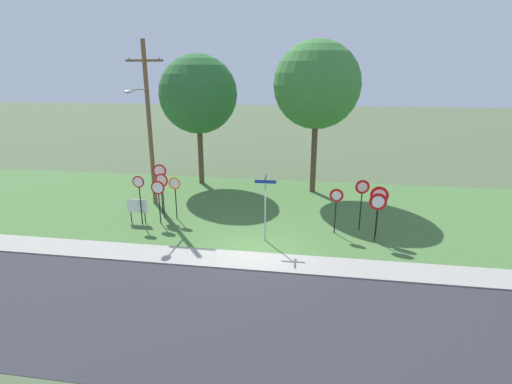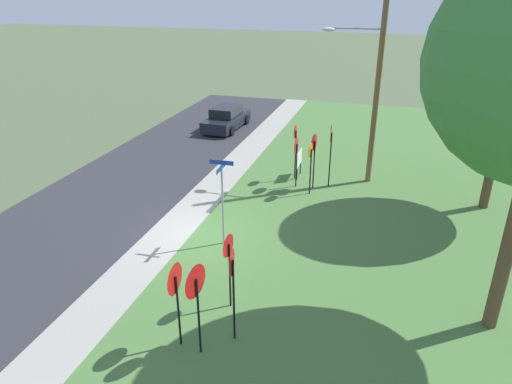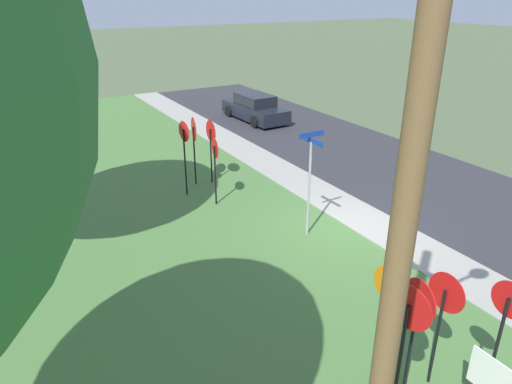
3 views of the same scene
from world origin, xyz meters
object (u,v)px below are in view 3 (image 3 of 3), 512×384
object	(u,v)px
stop_sign_far_left	(417,317)
yield_sign_far_left	(194,135)
yield_sign_near_right	(185,141)
utility_pole	(422,192)
yield_sign_near_left	(215,156)
stop_sign_near_left	(444,306)
stop_sign_far_center	(385,301)
stop_sign_far_right	(406,332)
street_name_post	(310,176)
stop_sign_near_right	(503,324)
yield_sign_far_right	(211,137)
parked_sedan_distant	(255,108)

from	to	relation	value
stop_sign_far_left	yield_sign_far_left	xyz separation A→B (m)	(10.83, -0.84, 0.08)
yield_sign_near_right	utility_pole	xyz separation A→B (m)	(-11.60, 2.34, 3.02)
yield_sign_near_left	yield_sign_near_right	bearing A→B (deg)	29.97
stop_sign_near_left	stop_sign_far_center	bearing A→B (deg)	49.51
stop_sign_far_left	yield_sign_near_right	world-z (taller)	yield_sign_near_right
stop_sign_far_right	stop_sign_far_left	bearing A→B (deg)	-69.56
stop_sign_far_center	street_name_post	xyz separation A→B (m)	(5.02, -2.05, 0.19)
stop_sign_near_right	yield_sign_far_right	distance (m)	11.53
yield_sign_far_left	street_name_post	xyz separation A→B (m)	(-5.12, -1.23, -0.03)
stop_sign_far_center	yield_sign_far_left	bearing A→B (deg)	-1.92
stop_sign_near_left	stop_sign_far_left	xyz separation A→B (m)	(-0.08, 0.75, 0.14)
stop_sign_far_left	yield_sign_far_right	distance (m)	10.80
yield_sign_near_right	yield_sign_far_right	xyz separation A→B (m)	(0.58, -1.22, -0.19)
stop_sign_near_left	parked_sedan_distant	size ratio (longest dim) A/B	0.51
street_name_post	utility_pole	size ratio (longest dim) A/B	0.33
stop_sign_near_left	parked_sedan_distant	distance (m)	18.85
yield_sign_near_left	street_name_post	xyz separation A→B (m)	(-3.20, -1.34, 0.16)
stop_sign_near_right	yield_sign_far_right	world-z (taller)	stop_sign_near_right
yield_sign_near_left	utility_pole	distance (m)	11.26
stop_sign_far_left	stop_sign_far_center	distance (m)	0.72
stop_sign_near_left	yield_sign_far_left	bearing A→B (deg)	-0.90
yield_sign_far_left	utility_pole	bearing A→B (deg)	176.72
yield_sign_far_right	parked_sedan_distant	distance (m)	9.20
street_name_post	stop_sign_far_center	bearing A→B (deg)	156.33
stop_sign_far_left	yield_sign_far_right	xyz separation A→B (m)	(10.71, -1.42, -0.05)
stop_sign_far_left	stop_sign_far_center	world-z (taller)	stop_sign_far_left
stop_sign_far_left	yield_sign_near_right	bearing A→B (deg)	7.97
stop_sign_near_right	yield_sign_near_left	distance (m)	9.73
stop_sign_far_right	yield_sign_near_left	bearing A→B (deg)	-16.45
yield_sign_far_left	yield_sign_far_right	distance (m)	0.61
stop_sign_near_right	yield_sign_near_right	bearing A→B (deg)	3.03
stop_sign_near_right	stop_sign_far_left	bearing A→B (deg)	49.71
yield_sign_far_right	street_name_post	world-z (taller)	street_name_post
stop_sign_near_left	utility_pole	distance (m)	4.66
utility_pole	stop_sign_far_center	bearing A→B (deg)	-44.87
yield_sign_far_right	street_name_post	distance (m)	5.04
stop_sign_far_center	yield_sign_far_right	world-z (taller)	yield_sign_far_right
stop_sign_near_left	stop_sign_near_right	world-z (taller)	stop_sign_near_right
yield_sign_near_left	street_name_post	world-z (taller)	street_name_post
stop_sign_far_center	yield_sign_near_right	world-z (taller)	yield_sign_near_right
yield_sign_far_left	street_name_post	world-z (taller)	street_name_post
stop_sign_far_center	parked_sedan_distant	world-z (taller)	stop_sign_far_center
stop_sign_near_left	yield_sign_far_right	xyz separation A→B (m)	(10.63, -0.67, 0.09)
yield_sign_far_left	yield_sign_far_right	xyz separation A→B (m)	(-0.12, -0.58, -0.12)
utility_pole	stop_sign_near_right	bearing A→B (deg)	-78.06
stop_sign_far_right	yield_sign_far_left	size ratio (longest dim) A/B	1.12
yield_sign_far_right	parked_sedan_distant	world-z (taller)	yield_sign_far_right
stop_sign_far_right	yield_sign_near_right	size ratio (longest dim) A/B	1.07
stop_sign_near_right	yield_sign_far_left	distance (m)	11.64
yield_sign_far_right	stop_sign_far_right	bearing A→B (deg)	169.09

